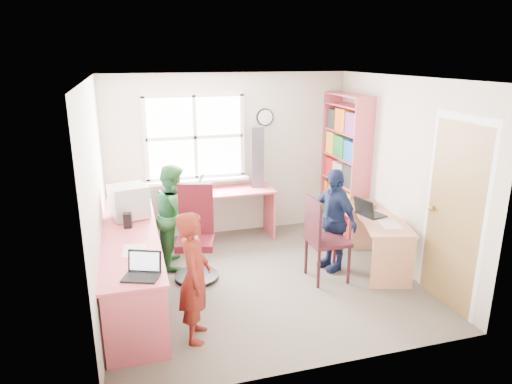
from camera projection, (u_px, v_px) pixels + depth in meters
room at (261, 182)px, 5.31m from camera, size 3.64×3.44×2.44m
l_desk at (152, 269)px, 4.83m from camera, size 2.38×2.95×0.75m
right_desk at (381, 233)px, 5.76m from camera, size 0.83×1.25×0.66m
bookshelf at (345, 169)px, 6.81m from camera, size 0.30×1.02×2.10m
swivel_chair at (196, 239)px, 5.54m from camera, size 0.65×0.65×1.15m
wooden_chair at (322, 236)px, 5.43m from camera, size 0.45×0.45×1.05m
crt_monitor at (129, 202)px, 5.44m from camera, size 0.49×0.46×0.41m
laptop_left at (143, 270)px, 4.05m from camera, size 0.38×0.35×0.21m
laptop_right at (368, 211)px, 5.82m from camera, size 0.36×0.40×0.24m
speaker_a at (128, 220)px, 5.17m from camera, size 0.10×0.10×0.17m
speaker_b at (131, 204)px, 5.69m from camera, size 0.12×0.12×0.20m
cd_tower at (257, 157)px, 6.68m from camera, size 0.21×0.20×0.90m
game_box at (362, 204)px, 6.19m from camera, size 0.34×0.34×0.06m
paper_a at (135, 250)px, 4.59m from camera, size 0.25×0.34×0.00m
paper_b at (390, 224)px, 5.52m from camera, size 0.28×0.35×0.00m
potted_plant at (200, 183)px, 6.50m from camera, size 0.18×0.16×0.28m
person_red at (195, 277)px, 4.27m from camera, size 0.41×0.53×1.29m
person_green at (175, 215)px, 5.84m from camera, size 0.55×0.68×1.33m
person_navy at (333, 220)px, 5.72m from camera, size 0.53×0.83×1.31m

